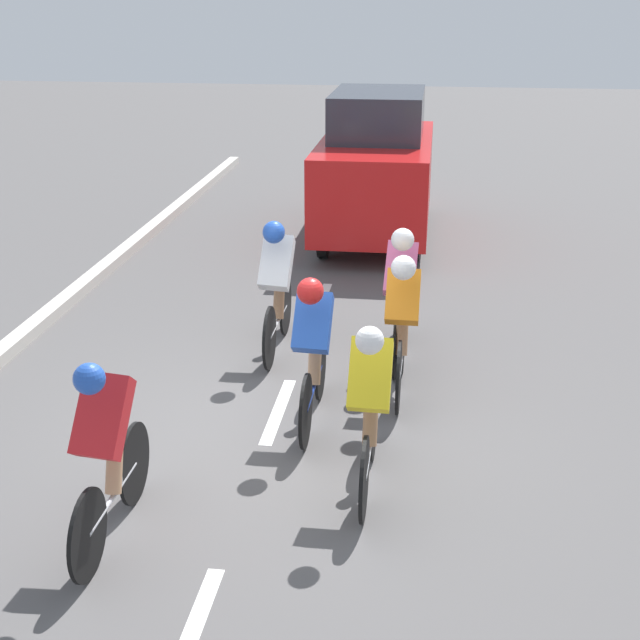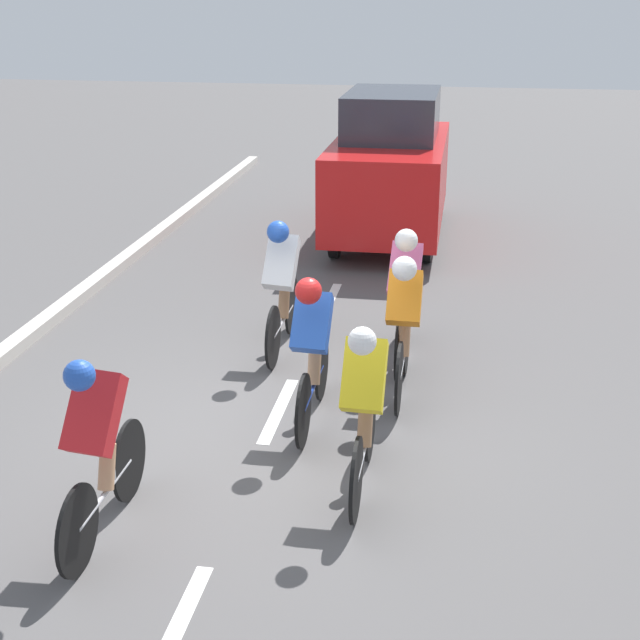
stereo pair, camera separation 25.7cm
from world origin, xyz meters
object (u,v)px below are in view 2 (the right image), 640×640
object	(u,v)px
support_car	(390,167)
cyclist_blue	(312,345)
cyclist_orange	(404,321)
cyclist_red	(98,441)
cyclist_pink	(404,291)
cyclist_yellow	(364,403)
cyclist_white	(282,282)

from	to	relation	value
support_car	cyclist_blue	bearing A→B (deg)	89.22
cyclist_orange	cyclist_red	bearing A→B (deg)	55.06
cyclist_pink	cyclist_yellow	bearing A→B (deg)	87.70
cyclist_red	support_car	bearing A→B (deg)	-98.37
cyclist_yellow	cyclist_orange	distance (m)	1.86
cyclist_yellow	support_car	world-z (taller)	support_car
cyclist_yellow	cyclist_pink	xyz separation A→B (m)	(-0.11, -2.67, 0.02)
cyclist_red	support_car	world-z (taller)	support_car
cyclist_yellow	cyclist_white	xyz separation A→B (m)	(1.22, -2.74, 0.04)
cyclist_red	cyclist_pink	world-z (taller)	cyclist_pink
cyclist_blue	cyclist_white	bearing A→B (deg)	-69.40
support_car	cyclist_white	bearing A→B (deg)	81.90
cyclist_yellow	cyclist_white	bearing A→B (deg)	-66.01
cyclist_yellow	cyclist_orange	bearing A→B (deg)	-95.23
cyclist_orange	cyclist_yellow	bearing A→B (deg)	84.77
cyclist_blue	cyclist_white	size ratio (longest dim) A/B	0.98
cyclist_red	cyclist_white	bearing A→B (deg)	-98.73
cyclist_white	cyclist_blue	bearing A→B (deg)	110.60
cyclist_pink	support_car	xyz separation A→B (m)	(0.62, -5.07, 0.32)
cyclist_orange	cyclist_white	xyz separation A→B (m)	(1.39, -0.89, 0.03)
support_car	cyclist_red	bearing A→B (deg)	81.63
cyclist_white	support_car	distance (m)	5.06
cyclist_red	cyclist_blue	bearing A→B (deg)	-120.26
cyclist_pink	support_car	distance (m)	5.12
cyclist_orange	cyclist_pink	distance (m)	0.83
cyclist_yellow	cyclist_white	world-z (taller)	cyclist_white
cyclist_orange	support_car	xyz separation A→B (m)	(0.68, -5.90, 0.34)
cyclist_blue	support_car	xyz separation A→B (m)	(-0.09, -6.66, 0.34)
cyclist_blue	support_car	distance (m)	6.67
cyclist_blue	cyclist_white	distance (m)	1.77
cyclist_orange	cyclist_pink	world-z (taller)	cyclist_pink
cyclist_orange	cyclist_white	distance (m)	1.65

